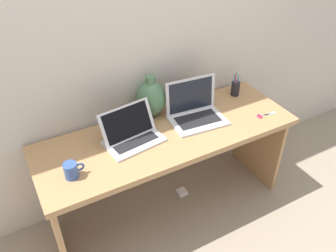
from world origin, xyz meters
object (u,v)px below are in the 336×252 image
object	(u,v)px
scissors	(263,115)
laptop_right	(194,109)
green_vase	(151,98)
coffee_mug	(71,170)
pen_cup	(235,88)
power_brick	(182,192)
laptop_left	(131,133)

from	to	relation	value
scissors	laptop_right	bearing A→B (deg)	153.01
green_vase	scissors	bearing A→B (deg)	-30.32
coffee_mug	scissors	xyz separation A→B (m)	(1.31, -0.05, -0.04)
coffee_mug	pen_cup	xyz separation A→B (m)	(1.31, 0.27, 0.01)
power_brick	laptop_right	bearing A→B (deg)	3.36
laptop_right	scissors	xyz separation A→B (m)	(0.42, -0.21, -0.07)
green_vase	laptop_left	bearing A→B (deg)	-140.57
scissors	green_vase	bearing A→B (deg)	149.68
laptop_right	power_brick	bearing A→B (deg)	-176.64
coffee_mug	power_brick	world-z (taller)	coffee_mug
scissors	power_brick	distance (m)	0.88
pen_cup	scissors	size ratio (longest dim) A/B	1.24
laptop_left	scissors	distance (m)	0.92
scissors	power_brick	xyz separation A→B (m)	(-0.50, 0.21, -0.69)
pen_cup	coffee_mug	bearing A→B (deg)	-168.42
green_vase	power_brick	xyz separation A→B (m)	(0.16, -0.18, -0.82)
power_brick	laptop_left	bearing A→B (deg)	-177.24
green_vase	coffee_mug	bearing A→B (deg)	-152.62
pen_cup	power_brick	distance (m)	0.90
laptop_left	pen_cup	world-z (taller)	laptop_left
laptop_left	scissors	size ratio (longest dim) A/B	2.56
pen_cup	scissors	distance (m)	0.32
green_vase	scissors	distance (m)	0.77
laptop_left	scissors	world-z (taller)	laptop_left
laptop_left	laptop_right	bearing A→B (deg)	2.86
laptop_left	power_brick	size ratio (longest dim) A/B	5.40
green_vase	pen_cup	distance (m)	0.67
laptop_right	laptop_left	bearing A→B (deg)	-177.14
coffee_mug	scissors	world-z (taller)	coffee_mug
coffee_mug	pen_cup	distance (m)	1.34
laptop_right	power_brick	distance (m)	0.76
green_vase	coffee_mug	size ratio (longest dim) A/B	2.55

